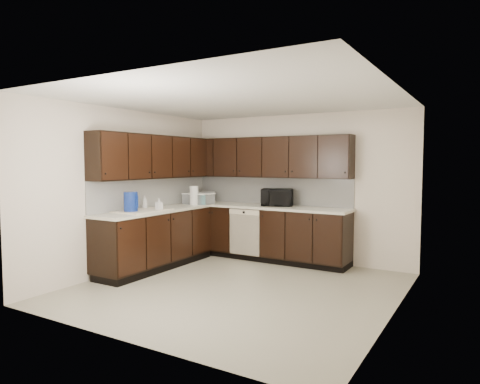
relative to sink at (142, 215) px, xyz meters
name	(u,v)px	position (x,y,z in m)	size (l,w,h in m)	color
floor	(237,288)	(1.68, 0.01, -0.88)	(4.00, 4.00, 0.00)	#A09B85
ceiling	(237,99)	(1.68, 0.01, 1.62)	(4.00, 4.00, 0.00)	white
wall_back	(297,188)	(1.68, 2.01, 0.37)	(4.00, 0.02, 2.50)	beige
wall_left	(127,190)	(-0.32, 0.01, 0.37)	(0.02, 4.00, 2.50)	beige
wall_right	(395,203)	(3.68, 0.01, 0.37)	(0.02, 4.00, 2.50)	beige
wall_front	(125,210)	(1.68, -1.99, 0.37)	(4.00, 0.02, 2.50)	beige
lower_cabinets	(220,238)	(0.67, 1.12, -0.47)	(3.00, 2.80, 0.90)	black
countertop	(219,208)	(0.67, 1.12, 0.04)	(3.03, 2.83, 0.04)	beige
backsplash	(216,191)	(0.46, 1.33, 0.30)	(3.00, 2.80, 0.48)	silver
upper_cabinets	(218,157)	(0.58, 1.22, 0.89)	(3.00, 2.80, 0.70)	black
dishwasher	(244,229)	(0.98, 1.42, -0.33)	(0.58, 0.04, 0.78)	beige
sink	(142,215)	(0.00, 0.00, 0.00)	(0.54, 0.82, 0.42)	beige
microwave	(277,197)	(1.42, 1.77, 0.20)	(0.53, 0.36, 0.29)	black
soap_bottle_a	(159,204)	(0.17, 0.20, 0.16)	(0.09, 0.09, 0.19)	gray
soap_bottle_b	(145,202)	(-0.20, 0.27, 0.16)	(0.08, 0.08, 0.21)	gray
toaster_oven	(204,197)	(-0.07, 1.73, 0.16)	(0.32, 0.24, 0.20)	silver
storage_bin	(199,199)	(0.07, 1.36, 0.15)	(0.48, 0.35, 0.19)	white
blue_pitcher	(131,202)	(-0.01, -0.22, 0.21)	(0.21, 0.21, 0.31)	#102E96
teal_tumbler	(203,199)	(0.16, 1.36, 0.15)	(0.08, 0.08, 0.19)	#0E919C
paper_towel_roll	(194,195)	(0.09, 1.20, 0.22)	(0.15, 0.15, 0.33)	silver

